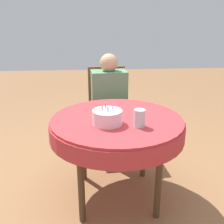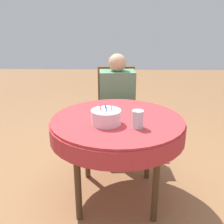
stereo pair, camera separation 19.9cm
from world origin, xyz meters
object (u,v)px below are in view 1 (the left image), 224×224
at_px(chair, 108,109).
at_px(drinking_glass, 140,118).
at_px(person, 109,97).
at_px(birthday_cake, 107,117).

distance_m(chair, drinking_glass, 1.11).
height_order(person, drinking_glass, person).
xyz_separation_m(person, birthday_cake, (-0.07, -0.89, 0.11)).
relative_size(chair, birthday_cake, 4.31).
relative_size(birthday_cake, drinking_glass, 1.71).
distance_m(chair, person, 0.20).
height_order(chair, person, person).
distance_m(person, drinking_glass, 0.97).
relative_size(person, drinking_glass, 8.70).
bearing_deg(person, birthday_cake, -98.71).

